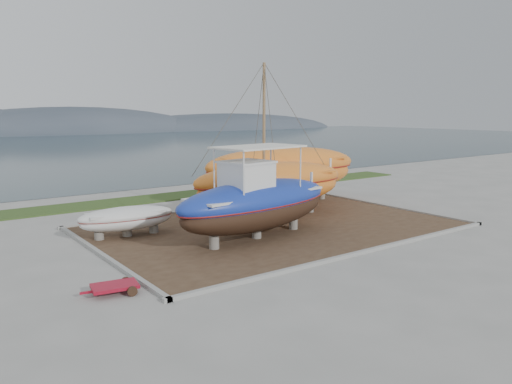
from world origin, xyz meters
TOP-DOWN VIEW (x-y plane):
  - ground at (0.00, 0.00)m, footprint 140.00×140.00m
  - dirt_patch at (0.00, 4.00)m, footprint 18.00×12.00m
  - curb_frame at (0.00, 4.00)m, footprint 18.60×12.60m
  - grass_strip at (0.00, 15.50)m, footprint 44.00×3.00m
  - sea at (0.00, 70.00)m, footprint 260.00×100.00m
  - blue_caique at (-2.20, 2.53)m, footprint 9.39×4.11m
  - white_dinghy at (-6.99, 6.55)m, footprint 4.76×2.13m
  - orange_sailboat at (1.29, 5.90)m, footprint 9.75×3.74m
  - orange_bare_hull at (4.59, 8.92)m, footprint 11.17×4.89m
  - red_trailer at (-10.22, -0.38)m, footprint 2.40×1.48m

SIDE VIEW (x-z plane):
  - ground at x=0.00m, z-range 0.00..0.00m
  - sea at x=0.00m, z-range -0.02..0.02m
  - dirt_patch at x=0.00m, z-range 0.00..0.06m
  - grass_strip at x=0.00m, z-range 0.00..0.08m
  - curb_frame at x=0.00m, z-range 0.00..0.15m
  - red_trailer at x=-10.22m, z-range 0.00..0.32m
  - white_dinghy at x=-6.99m, z-range 0.06..1.45m
  - orange_bare_hull at x=4.59m, z-range 0.06..3.60m
  - blue_caique at x=-2.20m, z-range 0.06..4.42m
  - orange_sailboat at x=1.29m, z-range 0.06..8.58m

